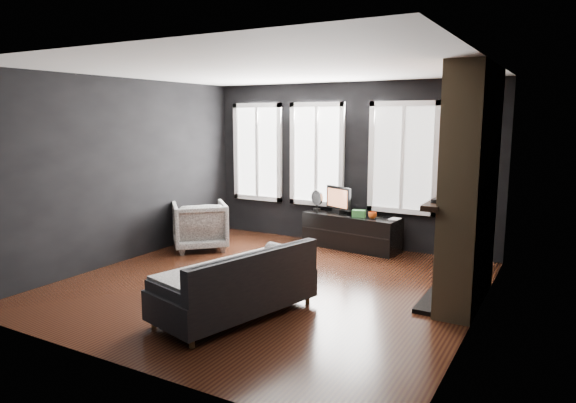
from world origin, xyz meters
The scene contains 18 objects.
floor centered at (0.00, 0.00, 0.00)m, with size 5.00×5.00×0.00m, color black.
ceiling centered at (0.00, 0.00, 2.70)m, with size 5.00×5.00×0.00m, color white.
wall_back centered at (0.00, 2.50, 1.35)m, with size 5.00×0.02×2.70m, color black.
wall_left centered at (-2.50, 0.00, 1.35)m, with size 0.02×5.00×2.70m, color black.
wall_right centered at (2.50, 0.00, 1.35)m, with size 0.02×5.00×2.70m, color black.
windows centered at (-0.45, 2.46, 2.38)m, with size 4.00×0.16×1.76m, color white, non-canonical shape.
fireplace centered at (2.30, 0.60, 1.35)m, with size 0.70×1.62×2.70m, color #93724C, non-canonical shape.
sofa centered at (0.21, -1.06, 0.39)m, with size 0.90×1.79×0.77m, color #242326, non-canonical shape.
stripe_pillow centered at (0.50, -0.74, 0.56)m, with size 0.07×0.30×0.30m, color gray.
armchair centered at (-1.95, 1.01, 0.43)m, with size 0.83×0.78×0.85m, color silver.
media_console centered at (0.20, 2.24, 0.28)m, with size 1.62×0.50×0.56m, color black, non-canonical shape.
monitor centered at (-0.07, 2.31, 0.80)m, with size 0.56×0.12×0.50m, color black, non-canonical shape.
desk_fan centered at (-0.48, 2.35, 0.73)m, with size 0.25×0.25×0.36m, color gray, non-canonical shape.
mug centered at (0.60, 2.13, 0.62)m, with size 0.13×0.11×0.13m, color #C54710.
book centered at (0.85, 2.22, 0.66)m, with size 0.15×0.02×0.21m, color #BEB097.
storage_box centered at (0.36, 2.15, 0.61)m, with size 0.21×0.13×0.11m, color #307032.
mantel_vase centered at (2.05, 1.05, 1.33)m, with size 0.21×0.21×0.21m, color gold.
mantel_clock centered at (2.05, 0.05, 1.25)m, with size 0.11×0.11×0.04m, color black.
Camera 1 is at (3.32, -5.42, 2.13)m, focal length 32.00 mm.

